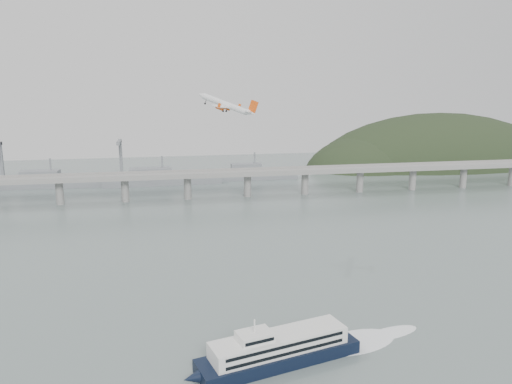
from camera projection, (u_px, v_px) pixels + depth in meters
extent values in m
plane|color=slate|center=(278.00, 295.00, 225.36)|extent=(900.00, 900.00, 0.00)
cube|color=gray|center=(224.00, 174.00, 413.05)|extent=(800.00, 22.00, 2.20)
cube|color=gray|center=(225.00, 174.00, 402.54)|extent=(800.00, 0.60, 1.80)
cube|color=gray|center=(222.00, 169.00, 422.70)|extent=(800.00, 0.60, 1.80)
cylinder|color=gray|center=(60.00, 193.00, 391.85)|extent=(6.00, 6.00, 21.00)
cylinder|color=gray|center=(125.00, 190.00, 400.87)|extent=(6.00, 6.00, 21.00)
cylinder|color=gray|center=(188.00, 188.00, 409.89)|extent=(6.00, 6.00, 21.00)
cylinder|color=gray|center=(248.00, 185.00, 418.91)|extent=(6.00, 6.00, 21.00)
cylinder|color=gray|center=(305.00, 183.00, 427.93)|extent=(6.00, 6.00, 21.00)
cylinder|color=gray|center=(360.00, 181.00, 436.95)|extent=(6.00, 6.00, 21.00)
cylinder|color=gray|center=(413.00, 179.00, 445.97)|extent=(6.00, 6.00, 21.00)
cylinder|color=gray|center=(463.00, 177.00, 454.98)|extent=(6.00, 6.00, 21.00)
cylinder|color=gray|center=(512.00, 175.00, 464.00)|extent=(6.00, 6.00, 21.00)
ellipsoid|color=black|center=(436.00, 179.00, 594.69)|extent=(320.00, 150.00, 156.00)
ellipsoid|color=black|center=(364.00, 178.00, 566.67)|extent=(140.00, 110.00, 96.00)
ellipsoid|color=black|center=(497.00, 180.00, 622.03)|extent=(220.00, 140.00, 120.00)
cube|color=slate|center=(52.00, 183.00, 456.62)|extent=(95.67, 20.15, 8.00)
cube|color=slate|center=(40.00, 175.00, 453.19)|extent=(33.90, 15.02, 8.00)
cylinder|color=slate|center=(50.00, 166.00, 453.19)|extent=(1.60, 1.60, 14.00)
cube|color=slate|center=(163.00, 180.00, 469.86)|extent=(110.55, 21.43, 8.00)
cube|color=slate|center=(151.00, 172.00, 466.16)|extent=(39.01, 16.73, 8.00)
cylinder|color=slate|center=(162.00, 164.00, 466.43)|extent=(1.60, 1.60, 14.00)
cube|color=slate|center=(255.00, 175.00, 495.69)|extent=(85.00, 13.60, 8.00)
cube|color=slate|center=(246.00, 168.00, 492.44)|extent=(29.75, 11.90, 8.00)
cylinder|color=slate|center=(255.00, 159.00, 492.26)|extent=(1.60, 1.60, 14.00)
cube|color=slate|center=(2.00, 162.00, 472.97)|extent=(3.00, 3.00, 40.00)
cube|color=slate|center=(121.00, 159.00, 492.81)|extent=(3.00, 3.00, 40.00)
cube|color=slate|center=(119.00, 142.00, 479.35)|extent=(3.00, 28.00, 3.00)
cube|color=black|center=(279.00, 356.00, 170.98)|extent=(59.12, 27.54, 4.60)
cone|color=black|center=(192.00, 378.00, 158.21)|extent=(6.71, 5.87, 4.60)
cube|color=white|center=(279.00, 342.00, 169.87)|extent=(49.64, 23.05, 5.75)
cube|color=black|center=(287.00, 346.00, 164.40)|extent=(42.39, 10.95, 1.15)
cube|color=black|center=(287.00, 354.00, 165.00)|extent=(42.39, 10.95, 1.15)
cube|color=black|center=(271.00, 331.00, 174.69)|extent=(42.39, 10.95, 1.15)
cube|color=black|center=(271.00, 338.00, 175.28)|extent=(42.39, 10.95, 1.15)
cube|color=white|center=(255.00, 336.00, 165.15)|extent=(13.13, 10.64, 2.99)
cube|color=black|center=(260.00, 342.00, 161.53)|extent=(10.06, 2.68, 1.15)
cylinder|color=white|center=(255.00, 326.00, 164.36)|extent=(0.70, 0.70, 4.60)
ellipsoid|color=white|center=(356.00, 342.00, 184.71)|extent=(36.18, 24.21, 0.23)
ellipsoid|color=white|center=(390.00, 333.00, 191.33)|extent=(26.11, 14.15, 0.23)
cylinder|color=white|center=(225.00, 104.00, 264.89)|extent=(23.32, 16.17, 11.42)
cone|color=white|center=(201.00, 95.00, 268.09)|extent=(5.61, 5.16, 4.36)
cone|color=white|center=(251.00, 113.00, 261.47)|extent=(6.29, 5.35, 4.65)
cube|color=white|center=(226.00, 106.00, 264.92)|extent=(18.41, 29.69, 3.32)
cube|color=white|center=(250.00, 111.00, 261.51)|extent=(7.63, 11.09, 1.71)
cube|color=#DE4C0F|center=(253.00, 106.00, 260.55)|extent=(5.41, 2.81, 6.98)
cylinder|color=#DE4C0F|center=(226.00, 108.00, 270.30)|extent=(4.80, 4.05, 3.27)
cylinder|color=black|center=(223.00, 107.00, 270.72)|extent=(1.88, 2.24, 2.11)
cube|color=white|center=(227.00, 106.00, 270.07)|extent=(2.35, 1.37, 1.79)
cylinder|color=#DE4C0F|center=(220.00, 108.00, 260.78)|extent=(4.80, 4.05, 3.27)
cylinder|color=black|center=(217.00, 107.00, 261.20)|extent=(1.88, 2.24, 2.11)
cube|color=white|center=(220.00, 106.00, 260.55)|extent=(2.35, 1.37, 1.79)
cylinder|color=black|center=(227.00, 109.00, 267.58)|extent=(1.10, 0.68, 2.20)
cylinder|color=black|center=(226.00, 111.00, 267.83)|extent=(1.32, 0.89, 1.30)
cylinder|color=black|center=(224.00, 109.00, 263.08)|extent=(1.10, 0.68, 2.20)
cylinder|color=black|center=(223.00, 111.00, 263.34)|extent=(1.32, 0.89, 1.30)
cylinder|color=black|center=(206.00, 102.00, 267.93)|extent=(1.10, 0.68, 2.20)
cylinder|color=black|center=(205.00, 104.00, 268.19)|extent=(1.32, 0.89, 1.30)
cube|color=#DE4C0F|center=(239.00, 106.00, 278.94)|extent=(1.98, 1.07, 2.56)
cube|color=#DE4C0F|center=(219.00, 105.00, 249.53)|extent=(1.98, 1.07, 2.56)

